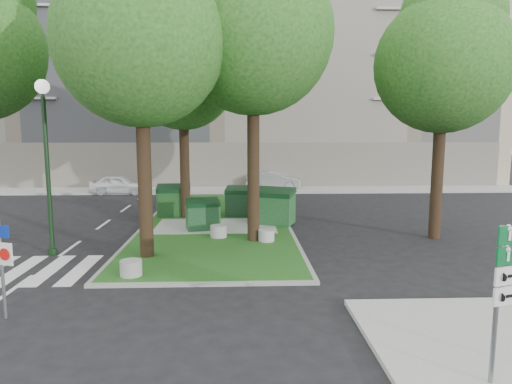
{
  "coord_description": "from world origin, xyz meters",
  "views": [
    {
      "loc": [
        1.47,
        -11.92,
        4.23
      ],
      "look_at": [
        2.07,
        3.82,
        2.0
      ],
      "focal_mm": 32.0,
      "sensor_mm": 36.0,
      "label": 1
    }
  ],
  "objects_px": {
    "tree_street_right": "(446,52)",
    "traffic_sign_pole": "(1,255)",
    "dumpster_d": "(274,206)",
    "dumpster_c": "(242,201)",
    "tree_median_near_left": "(143,25)",
    "bollard_left": "(131,268)",
    "bollard_right": "(266,235)",
    "tree_median_near_right": "(256,18)",
    "bollard_mid": "(219,231)",
    "tree_median_far": "(254,46)",
    "dumpster_a": "(174,200)",
    "litter_bin": "(277,211)",
    "street_lamp": "(46,146)",
    "car_silver": "(273,180)",
    "dumpster_b": "(203,214)",
    "car_white": "(119,185)",
    "tree_median_mid": "(185,65)"
  },
  "relations": [
    {
      "from": "tree_street_right",
      "to": "dumpster_d",
      "type": "distance_m",
      "value": 8.94
    },
    {
      "from": "dumpster_a",
      "to": "bollard_mid",
      "type": "relative_size",
      "value": 2.65
    },
    {
      "from": "car_white",
      "to": "car_silver",
      "type": "relative_size",
      "value": 0.96
    },
    {
      "from": "traffic_sign_pole",
      "to": "dumpster_a",
      "type": "bearing_deg",
      "value": 99.04
    },
    {
      "from": "tree_median_mid",
      "to": "tree_median_far",
      "type": "distance_m",
      "value": 4.59
    },
    {
      "from": "litter_bin",
      "to": "traffic_sign_pole",
      "type": "bearing_deg",
      "value": -123.19
    },
    {
      "from": "tree_street_right",
      "to": "litter_bin",
      "type": "height_order",
      "value": "tree_street_right"
    },
    {
      "from": "tree_street_right",
      "to": "bollard_left",
      "type": "height_order",
      "value": "tree_street_right"
    },
    {
      "from": "tree_median_mid",
      "to": "dumpster_b",
      "type": "distance_m",
      "value": 6.86
    },
    {
      "from": "dumpster_a",
      "to": "street_lamp",
      "type": "distance_m",
      "value": 7.55
    },
    {
      "from": "tree_median_far",
      "to": "tree_street_right",
      "type": "xyz_separation_m",
      "value": [
        6.8,
        -7.0,
        -1.34
      ]
    },
    {
      "from": "tree_median_near_left",
      "to": "tree_median_near_right",
      "type": "xyz_separation_m",
      "value": [
        3.5,
        2.0,
        0.67
      ]
    },
    {
      "from": "bollard_right",
      "to": "traffic_sign_pole",
      "type": "height_order",
      "value": "traffic_sign_pole"
    },
    {
      "from": "dumpster_c",
      "to": "dumpster_d",
      "type": "relative_size",
      "value": 0.81
    },
    {
      "from": "dumpster_b",
      "to": "bollard_mid",
      "type": "bearing_deg",
      "value": -75.65
    },
    {
      "from": "tree_street_right",
      "to": "traffic_sign_pole",
      "type": "relative_size",
      "value": 4.43
    },
    {
      "from": "car_silver",
      "to": "traffic_sign_pole",
      "type": "bearing_deg",
      "value": 165.71
    },
    {
      "from": "tree_median_mid",
      "to": "street_lamp",
      "type": "bearing_deg",
      "value": -123.73
    },
    {
      "from": "dumpster_c",
      "to": "bollard_right",
      "type": "height_order",
      "value": "dumpster_c"
    },
    {
      "from": "tree_median_mid",
      "to": "bollard_right",
      "type": "height_order",
      "value": "tree_median_mid"
    },
    {
      "from": "tree_median_mid",
      "to": "litter_bin",
      "type": "relative_size",
      "value": 15.48
    },
    {
      "from": "dumpster_a",
      "to": "bollard_right",
      "type": "relative_size",
      "value": 2.84
    },
    {
      "from": "dumpster_b",
      "to": "bollard_right",
      "type": "height_order",
      "value": "dumpster_b"
    },
    {
      "from": "bollard_right",
      "to": "litter_bin",
      "type": "relative_size",
      "value": 0.9
    },
    {
      "from": "dumpster_b",
      "to": "bollard_right",
      "type": "distance_m",
      "value": 3.25
    },
    {
      "from": "bollard_right",
      "to": "traffic_sign_pole",
      "type": "xyz_separation_m",
      "value": [
        -6.23,
        -6.31,
        1.13
      ]
    },
    {
      "from": "bollard_right",
      "to": "car_silver",
      "type": "relative_size",
      "value": 0.15
    },
    {
      "from": "car_white",
      "to": "tree_median_far",
      "type": "bearing_deg",
      "value": -122.3
    },
    {
      "from": "tree_median_near_left",
      "to": "car_white",
      "type": "xyz_separation_m",
      "value": [
        -4.81,
        14.81,
        -6.7
      ]
    },
    {
      "from": "dumpster_a",
      "to": "litter_bin",
      "type": "distance_m",
      "value": 4.89
    },
    {
      "from": "tree_median_near_right",
      "to": "bollard_mid",
      "type": "xyz_separation_m",
      "value": [
        -1.39,
        0.44,
        -7.64
      ]
    },
    {
      "from": "litter_bin",
      "to": "tree_street_right",
      "type": "bearing_deg",
      "value": -31.32
    },
    {
      "from": "tree_median_far",
      "to": "traffic_sign_pole",
      "type": "distance_m",
      "value": 16.77
    },
    {
      "from": "dumpster_a",
      "to": "car_silver",
      "type": "height_order",
      "value": "dumpster_a"
    },
    {
      "from": "tree_median_near_left",
      "to": "traffic_sign_pole",
      "type": "bearing_deg",
      "value": -117.28
    },
    {
      "from": "tree_street_right",
      "to": "car_white",
      "type": "height_order",
      "value": "tree_street_right"
    },
    {
      "from": "bollard_right",
      "to": "litter_bin",
      "type": "bearing_deg",
      "value": 80.43
    },
    {
      "from": "street_lamp",
      "to": "car_silver",
      "type": "distance_m",
      "value": 18.63
    },
    {
      "from": "bollard_left",
      "to": "bollard_right",
      "type": "distance_m",
      "value": 5.52
    },
    {
      "from": "tree_median_near_left",
      "to": "litter_bin",
      "type": "relative_size",
      "value": 16.32
    },
    {
      "from": "tree_median_near_right",
      "to": "tree_median_far",
      "type": "height_order",
      "value": "tree_median_far"
    },
    {
      "from": "dumpster_d",
      "to": "car_silver",
      "type": "height_order",
      "value": "dumpster_d"
    },
    {
      "from": "dumpster_c",
      "to": "dumpster_d",
      "type": "height_order",
      "value": "dumpster_d"
    },
    {
      "from": "tree_median_far",
      "to": "bollard_right",
      "type": "xyz_separation_m",
      "value": [
        0.18,
        -7.75,
        -7.99
      ]
    },
    {
      "from": "tree_median_near_left",
      "to": "bollard_left",
      "type": "xyz_separation_m",
      "value": [
        -0.15,
        -2.03,
        -6.98
      ]
    },
    {
      "from": "bollard_right",
      "to": "car_white",
      "type": "relative_size",
      "value": 0.16
    },
    {
      "from": "tree_median_near_left",
      "to": "bollard_mid",
      "type": "distance_m",
      "value": 7.68
    },
    {
      "from": "dumpster_b",
      "to": "car_white",
      "type": "distance_m",
      "value": 12.62
    },
    {
      "from": "bollard_mid",
      "to": "traffic_sign_pole",
      "type": "xyz_separation_m",
      "value": [
        -4.46,
        -7.0,
        1.11
      ]
    },
    {
      "from": "tree_median_near_left",
      "to": "street_lamp",
      "type": "distance_m",
      "value": 5.06
    }
  ]
}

